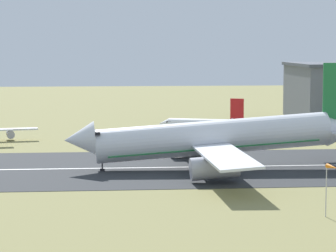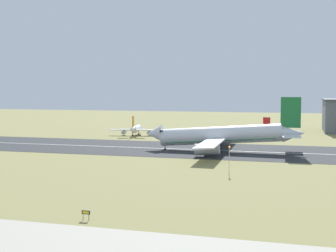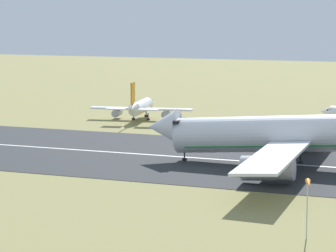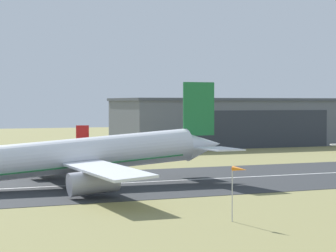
% 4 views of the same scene
% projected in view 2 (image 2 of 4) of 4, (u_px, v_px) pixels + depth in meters
% --- Properties ---
extents(ground_plane, '(664.88, 664.88, 0.00)m').
position_uv_depth(ground_plane, '(236.00, 189.00, 99.51)').
color(ground_plane, olive).
extents(runway_strip, '(424.88, 42.79, 0.06)m').
position_uv_depth(runway_strip, '(259.00, 152.00, 158.35)').
color(runway_strip, '#2B2D30').
rests_on(runway_strip, ground_plane).
extents(runway_centreline, '(382.39, 0.70, 0.01)m').
position_uv_depth(runway_centreline, '(259.00, 152.00, 158.35)').
color(runway_centreline, silver).
rests_on(runway_centreline, runway_strip).
extents(airplane_landing, '(54.24, 59.31, 18.71)m').
position_uv_depth(airplane_landing, '(221.00, 136.00, 159.15)').
color(airplane_landing, silver).
rests_on(airplane_landing, ground_plane).
extents(airplane_parked_west, '(24.26, 19.79, 9.49)m').
position_uv_depth(airplane_parked_west, '(136.00, 129.00, 213.45)').
color(airplane_parked_west, white).
rests_on(airplane_parked_west, ground_plane).
extents(airplane_parked_centre, '(21.97, 19.40, 9.25)m').
position_uv_depth(airplane_parked_centre, '(248.00, 131.00, 204.73)').
color(airplane_parked_centre, white).
rests_on(airplane_parked_centre, ground_plane).
extents(windsock_pole, '(1.20, 2.67, 6.96)m').
position_uv_depth(windsock_pole, '(230.00, 149.00, 117.38)').
color(windsock_pole, '#B7B7BC').
rests_on(windsock_pole, ground_plane).
extents(runway_sign, '(1.45, 0.14, 1.63)m').
position_uv_depth(runway_sign, '(86.00, 213.00, 75.87)').
color(runway_sign, '#4C4C51').
rests_on(runway_sign, ground_plane).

